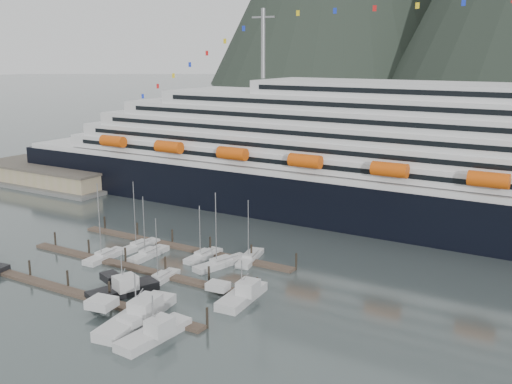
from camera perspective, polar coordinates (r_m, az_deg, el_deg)
ground at (r=100.66m, az=-10.55°, el=-8.26°), size 1600.00×1600.00×0.00m
cruise_ship at (r=130.90m, az=15.93°, el=1.95°), size 210.00×30.40×50.30m
warehouse at (r=178.46m, az=-19.00°, el=1.44°), size 46.00×20.00×5.80m
dock_near at (r=97.35m, az=-16.69°, el=-9.18°), size 48.18×2.28×3.20m
dock_mid at (r=105.78m, az=-11.47°, el=-7.05°), size 48.18×2.28×3.20m
dock_far at (r=115.06m, az=-7.09°, el=-5.21°), size 48.18×2.28×3.20m
sailboat_a at (r=111.93m, az=-14.19°, el=-5.98°), size 3.12×9.14×14.57m
sailboat_b at (r=111.51m, az=-10.20°, el=-5.87°), size 2.85×9.53×11.90m
sailboat_c at (r=99.72m, az=-9.05°, el=-8.17°), size 3.02×8.41×11.17m
sailboat_d at (r=105.30m, az=-3.32°, el=-6.83°), size 5.37×11.20×13.77m
sailboat_e at (r=116.41m, az=-11.03°, el=-5.08°), size 2.91×9.09×13.52m
sailboat_f at (r=109.19m, az=-5.04°, el=-6.13°), size 2.78×8.68×10.45m
sailboat_g at (r=107.80m, az=-0.57°, el=-6.33°), size 4.67×10.00×11.78m
trawler_b at (r=95.48m, az=-12.61°, el=-8.99°), size 9.47×11.47×7.09m
trawler_c at (r=86.26m, az=-11.41°, el=-11.37°), size 11.15×15.63×7.80m
trawler_d at (r=81.06m, az=-9.77°, el=-13.05°), size 8.44×11.39×6.64m
trawler_e at (r=91.18m, az=-1.44°, el=-9.75°), size 8.41×11.02×6.98m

